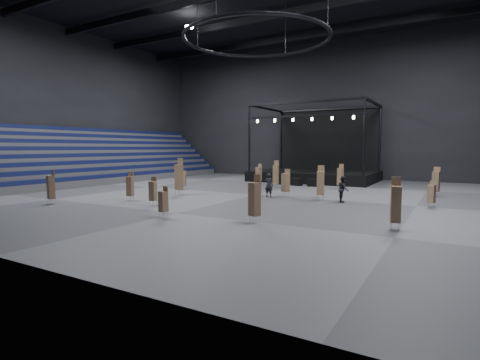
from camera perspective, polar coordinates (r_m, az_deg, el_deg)
The scene contains 26 objects.
floor at distance 32.09m, azimuth 2.43°, elevation -2.26°, with size 50.00×50.00×0.00m, color #555558.
wall_back at distance 51.62m, azimuth 13.51°, elevation 10.35°, with size 50.00×0.20×18.00m, color black.
wall_left at distance 48.98m, azimuth -24.90°, elevation 10.33°, with size 0.20×42.00×18.00m, color black.
bleachers_left at distance 47.12m, azimuth -23.13°, elevation 1.77°, with size 7.20×40.00×6.40m.
stage at distance 46.91m, azimuth 11.66°, elevation 1.71°, with size 14.00×10.00×9.20m.
truss_ring at distance 33.08m, azimuth 2.52°, elevation 20.70°, with size 12.30×12.30×5.15m.
flight_case_left at distance 41.22m, azimuth 6.47°, elevation -0.17°, with size 1.09×0.55×0.73m, color black.
flight_case_mid at distance 40.14m, azimuth 8.61°, elevation -0.27°, with size 1.21×0.61×0.81m, color black.
flight_case_right at distance 39.46m, azimuth 11.09°, elevation -0.42°, with size 1.17×0.58×0.78m, color black.
chair_stack_0 at distance 30.77m, azimuth 6.97°, elevation -0.32°, with size 0.64×0.64×2.29m.
chair_stack_1 at distance 34.58m, azimuth 27.69°, elevation -0.15°, with size 0.61×0.61×2.45m.
chair_stack_2 at distance 19.89m, azimuth 2.26°, elevation -2.80°, with size 0.62×0.62×2.62m.
chair_stack_3 at distance 36.67m, azimuth -8.58°, elevation 0.12°, with size 0.54×0.54×1.80m.
chair_stack_4 at distance 21.96m, azimuth -11.60°, elevation -3.15°, with size 0.50×0.50×1.81m.
chair_stack_5 at distance 19.78m, azimuth 22.65°, elevation -3.30°, with size 0.55×0.55×2.60m.
chair_stack_6 at distance 29.94m, azimuth -26.84°, elevation -0.91°, with size 0.52×0.52×2.45m.
chair_stack_7 at distance 37.58m, azimuth 5.47°, elevation 0.93°, with size 0.55×0.55×2.75m.
chair_stack_8 at distance 28.10m, azimuth 27.17°, elevation -1.83°, with size 0.52×0.52×1.83m.
chair_stack_9 at distance 29.16m, azimuth 12.18°, elevation -0.37°, with size 0.60×0.60×2.67m.
chair_stack_10 at distance 37.61m, azimuth 15.05°, elevation 0.58°, with size 0.56×0.56×2.44m.
chair_stack_11 at distance 40.82m, azimuth 2.87°, elevation 0.98°, with size 0.63×0.63×2.26m.
chair_stack_12 at distance 32.21m, azimuth -9.28°, elevation 0.54°, with size 0.56×0.56×3.14m.
chair_stack_13 at distance 26.69m, azimuth -13.13°, elevation -1.57°, with size 0.49×0.49×2.01m.
chair_stack_14 at distance 29.57m, azimuth -16.40°, elevation -0.84°, with size 0.53×0.53×2.22m.
man_center at distance 30.52m, azimuth 4.41°, elevation -0.78°, with size 0.72×0.47×1.97m, color black.
crew_member at distance 28.63m, azimuth 15.47°, elevation -1.36°, with size 0.94×0.73×1.94m, color black.
Camera 1 is at (14.72, -28.23, 4.03)m, focal length 28.00 mm.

